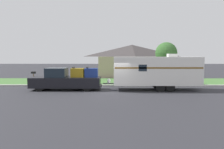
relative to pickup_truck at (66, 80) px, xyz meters
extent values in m
plane|color=#2D2D33|center=(4.43, -1.40, -0.91)|extent=(120.00, 120.00, 0.00)
cube|color=beige|center=(4.43, 2.35, -0.84)|extent=(80.00, 0.30, 0.14)
cube|color=#477538|center=(4.43, 6.00, -0.90)|extent=(80.00, 7.00, 0.03)
cube|color=tan|center=(7.14, 13.78, 0.55)|extent=(9.81, 7.10, 2.93)
pyramid|color=#3D3838|center=(7.14, 13.78, 2.91)|extent=(10.59, 7.67, 1.78)
cube|color=#4C3828|center=(7.14, 10.26, 0.14)|extent=(1.00, 0.06, 2.10)
cylinder|color=black|center=(-2.16, -0.77, -0.47)|extent=(0.89, 0.28, 0.89)
cylinder|color=black|center=(-2.16, 0.77, -0.47)|extent=(0.89, 0.28, 0.89)
cylinder|color=black|center=(1.97, -0.77, -0.47)|extent=(0.89, 0.28, 0.89)
cylinder|color=black|center=(1.97, 0.77, -0.47)|extent=(0.89, 0.28, 0.89)
cube|color=black|center=(-1.45, 0.00, -0.21)|extent=(3.43, 1.91, 0.91)
cube|color=#19232D|center=(-0.83, 0.00, 0.67)|extent=(1.78, 1.76, 0.84)
cube|color=black|center=(1.68, 0.00, -0.21)|extent=(2.83, 1.91, 0.91)
cube|color=#333333|center=(3.16, 0.00, -0.55)|extent=(0.12, 1.72, 0.20)
cube|color=olive|center=(1.06, 0.00, 0.65)|extent=(1.15, 0.80, 0.80)
cube|color=black|center=(0.69, 0.00, 1.13)|extent=(0.10, 0.88, 0.08)
cube|color=navy|center=(2.30, 0.00, 0.65)|extent=(1.15, 0.80, 0.80)
cube|color=black|center=(1.94, 0.00, 1.13)|extent=(0.10, 0.88, 0.08)
cylinder|color=black|center=(8.37, -1.01, -0.52)|extent=(0.78, 0.22, 0.78)
cylinder|color=black|center=(8.37, 1.01, -0.52)|extent=(0.78, 0.22, 0.78)
cylinder|color=black|center=(9.23, -1.01, -0.52)|extent=(0.78, 0.22, 0.78)
cylinder|color=black|center=(9.23, 1.01, -0.52)|extent=(0.78, 0.22, 0.78)
cube|color=silver|center=(8.18, 0.00, 0.84)|extent=(7.68, 2.31, 2.47)
cube|color=brown|center=(8.18, -1.16, 1.15)|extent=(7.52, 0.01, 0.14)
cube|color=#383838|center=(3.85, 0.00, -0.34)|extent=(1.00, 0.12, 0.10)
cylinder|color=silver|center=(3.90, 0.00, -0.11)|extent=(0.28, 0.28, 0.36)
cube|color=silver|center=(9.57, 0.00, 2.22)|extent=(0.80, 0.68, 0.28)
cube|color=#19232D|center=(6.80, -1.16, 1.15)|extent=(0.70, 0.01, 0.56)
cylinder|color=brown|center=(-4.16, 3.28, -0.31)|extent=(0.09, 0.09, 1.20)
cube|color=black|center=(-4.16, 3.28, 0.40)|extent=(0.48, 0.20, 0.22)
cylinder|color=brown|center=(10.05, 4.20, 0.34)|extent=(0.24, 0.24, 2.50)
sphere|color=#38662D|center=(10.05, 4.20, 2.47)|extent=(2.34, 2.34, 2.34)
camera|label=1|loc=(4.32, -19.66, 2.25)|focal=35.00mm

